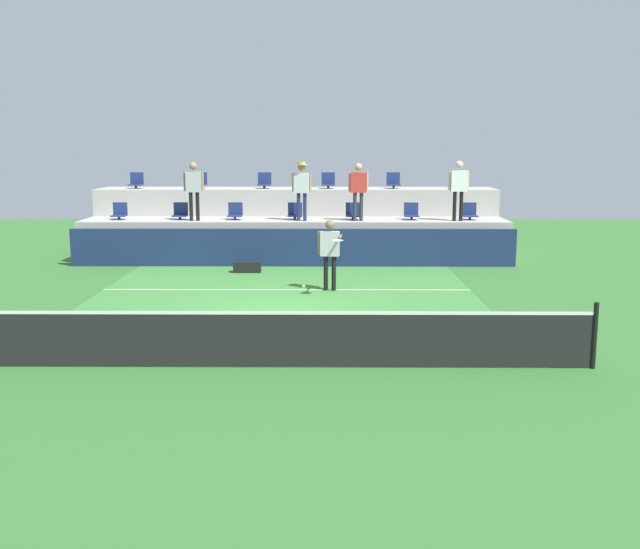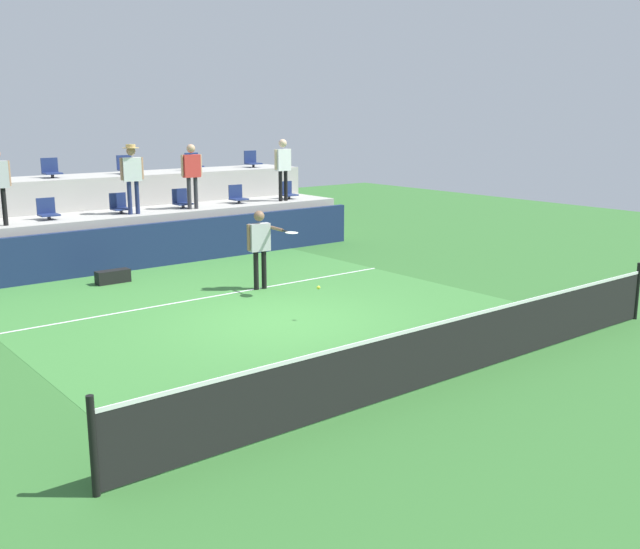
% 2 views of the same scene
% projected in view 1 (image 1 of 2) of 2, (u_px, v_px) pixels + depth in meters
% --- Properties ---
extents(ground_plane, '(40.00, 40.00, 0.00)m').
position_uv_depth(ground_plane, '(281.00, 312.00, 15.66)').
color(ground_plane, '#336B2D').
extents(court_inner_paint, '(9.00, 10.00, 0.01)m').
position_uv_depth(court_inner_paint, '(283.00, 302.00, 16.65)').
color(court_inner_paint, '#3D7F38').
rests_on(court_inner_paint, ground_plane).
extents(court_service_line, '(9.00, 0.06, 0.00)m').
position_uv_depth(court_service_line, '(287.00, 290.00, 18.03)').
color(court_service_line, white).
rests_on(court_service_line, ground_plane).
extents(tennis_net, '(10.48, 0.08, 1.07)m').
position_uv_depth(tennis_net, '(265.00, 337.00, 11.64)').
color(tennis_net, black).
rests_on(tennis_net, ground_plane).
extents(sponsor_backboard, '(13.00, 0.16, 1.10)m').
position_uv_depth(sponsor_backboard, '(293.00, 248.00, 21.48)').
color(sponsor_backboard, navy).
rests_on(sponsor_backboard, ground_plane).
extents(seating_tier_lower, '(13.00, 1.80, 1.25)m').
position_uv_depth(seating_tier_lower, '(295.00, 239.00, 22.75)').
color(seating_tier_lower, '#ADAAA3').
rests_on(seating_tier_lower, ground_plane).
extents(seating_tier_upper, '(13.00, 1.80, 2.10)m').
position_uv_depth(seating_tier_upper, '(297.00, 220.00, 24.44)').
color(seating_tier_upper, '#ADAAA3').
rests_on(seating_tier_upper, ground_plane).
extents(stadium_chair_lower_far_left, '(0.44, 0.40, 0.52)m').
position_uv_depth(stadium_chair_lower_far_left, '(120.00, 212.00, 22.57)').
color(stadium_chair_lower_far_left, '#2D2D33').
rests_on(stadium_chair_lower_far_left, seating_tier_lower).
extents(stadium_chair_lower_left, '(0.44, 0.40, 0.52)m').
position_uv_depth(stadium_chair_lower_left, '(180.00, 212.00, 22.56)').
color(stadium_chair_lower_left, '#2D2D33').
rests_on(stadium_chair_lower_left, seating_tier_lower).
extents(stadium_chair_lower_mid_left, '(0.44, 0.40, 0.52)m').
position_uv_depth(stadium_chair_lower_mid_left, '(235.00, 213.00, 22.55)').
color(stadium_chair_lower_mid_left, '#2D2D33').
rests_on(stadium_chair_lower_mid_left, seating_tier_lower).
extents(stadium_chair_lower_center, '(0.44, 0.40, 0.52)m').
position_uv_depth(stadium_chair_lower_center, '(295.00, 213.00, 22.53)').
color(stadium_chair_lower_center, '#2D2D33').
rests_on(stadium_chair_lower_center, seating_tier_lower).
extents(stadium_chair_lower_mid_right, '(0.44, 0.40, 0.52)m').
position_uv_depth(stadium_chair_lower_mid_right, '(353.00, 213.00, 22.52)').
color(stadium_chair_lower_mid_right, '#2D2D33').
rests_on(stadium_chair_lower_mid_right, seating_tier_lower).
extents(stadium_chair_lower_right, '(0.44, 0.40, 0.52)m').
position_uv_depth(stadium_chair_lower_right, '(411.00, 213.00, 22.51)').
color(stadium_chair_lower_right, '#2D2D33').
rests_on(stadium_chair_lower_right, seating_tier_lower).
extents(stadium_chair_lower_far_right, '(0.44, 0.40, 0.52)m').
position_uv_depth(stadium_chair_lower_far_right, '(470.00, 213.00, 22.49)').
color(stadium_chair_lower_far_right, '#2D2D33').
rests_on(stadium_chair_lower_far_right, seating_tier_lower).
extents(stadium_chair_upper_far_left, '(0.44, 0.40, 0.52)m').
position_uv_depth(stadium_chair_upper_far_left, '(136.00, 182.00, 24.20)').
color(stadium_chair_upper_far_left, '#2D2D33').
rests_on(stadium_chair_upper_far_left, seating_tier_upper).
extents(stadium_chair_upper_left, '(0.44, 0.40, 0.52)m').
position_uv_depth(stadium_chair_upper_left, '(200.00, 182.00, 24.18)').
color(stadium_chair_upper_left, '#2D2D33').
rests_on(stadium_chair_upper_left, seating_tier_upper).
extents(stadium_chair_upper_mid_left, '(0.44, 0.40, 0.52)m').
position_uv_depth(stadium_chair_upper_mid_left, '(264.00, 182.00, 24.17)').
color(stadium_chair_upper_mid_left, '#2D2D33').
rests_on(stadium_chair_upper_mid_left, seating_tier_upper).
extents(stadium_chair_upper_mid_right, '(0.44, 0.40, 0.52)m').
position_uv_depth(stadium_chair_upper_mid_right, '(328.00, 182.00, 24.15)').
color(stadium_chair_upper_mid_right, '#2D2D33').
rests_on(stadium_chair_upper_mid_right, seating_tier_upper).
extents(stadium_chair_upper_right, '(0.44, 0.40, 0.52)m').
position_uv_depth(stadium_chair_upper_right, '(393.00, 182.00, 24.14)').
color(stadium_chair_upper_right, '#2D2D33').
rests_on(stadium_chair_upper_right, seating_tier_upper).
extents(stadium_chair_upper_far_right, '(0.44, 0.40, 0.52)m').
position_uv_depth(stadium_chair_upper_far_right, '(458.00, 182.00, 24.12)').
color(stadium_chair_upper_far_right, '#2D2D33').
rests_on(stadium_chair_upper_far_right, seating_tier_upper).
extents(tennis_player, '(0.62, 1.24, 1.73)m').
position_uv_depth(tennis_player, '(330.00, 248.00, 17.75)').
color(tennis_player, black).
rests_on(tennis_player, ground_plane).
extents(spectator_leaning_on_rail, '(0.61, 0.25, 1.75)m').
position_uv_depth(spectator_leaning_on_rail, '(194.00, 185.00, 22.03)').
color(spectator_leaning_on_rail, black).
rests_on(spectator_leaning_on_rail, seating_tier_lower).
extents(spectator_with_hat, '(0.60, 0.48, 1.76)m').
position_uv_depth(spectator_with_hat, '(302.00, 185.00, 22.00)').
color(spectator_with_hat, navy).
rests_on(spectator_with_hat, seating_tier_lower).
extents(spectator_in_white, '(0.60, 0.25, 1.72)m').
position_uv_depth(spectator_in_white, '(358.00, 186.00, 22.00)').
color(spectator_in_white, '#2D2D33').
rests_on(spectator_in_white, seating_tier_lower).
extents(spectator_in_grey, '(0.62, 0.26, 1.80)m').
position_uv_depth(spectator_in_grey, '(459.00, 184.00, 21.97)').
color(spectator_in_grey, black).
rests_on(spectator_in_grey, seating_tier_lower).
extents(tennis_ball, '(0.07, 0.07, 0.07)m').
position_uv_depth(tennis_ball, '(304.00, 286.00, 15.16)').
color(tennis_ball, '#CCE033').
extents(equipment_bag, '(0.76, 0.28, 0.30)m').
position_uv_depth(equipment_bag, '(247.00, 267.00, 20.49)').
color(equipment_bag, black).
rests_on(equipment_bag, ground_plane).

